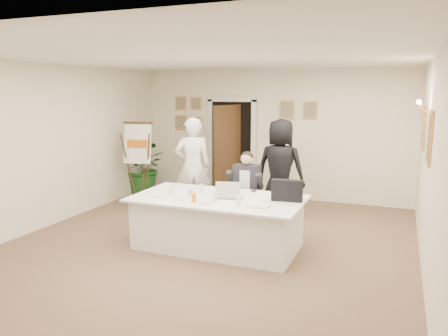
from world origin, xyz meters
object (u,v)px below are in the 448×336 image
object	(u,v)px
potted_palm	(144,167)
laptop_bag	(287,191)
steel_jug	(190,194)
standing_man	(193,166)
seated_man	(246,191)
oj_glass	(194,198)
laptop	(231,188)
standing_woman	(280,169)
paper_stack	(258,205)
flip_chart	(140,166)
conference_table	(218,222)

from	to	relation	value
potted_palm	laptop_bag	bearing A→B (deg)	-32.33
steel_jug	standing_man	bearing A→B (deg)	114.78
seated_man	oj_glass	distance (m)	1.39
seated_man	laptop	bearing A→B (deg)	-76.28
seated_man	standing_man	size ratio (longest dim) A/B	0.74
laptop_bag	oj_glass	world-z (taller)	laptop_bag
standing_woman	laptop_bag	distance (m)	1.84
seated_man	paper_stack	bearing A→B (deg)	-54.10
seated_man	flip_chart	size ratio (longest dim) A/B	0.81
conference_table	standing_man	world-z (taller)	standing_man
seated_man	laptop	world-z (taller)	seated_man
potted_palm	steel_jug	xyz separation A→B (m)	(2.59, -2.85, 0.22)
seated_man	standing_man	bearing A→B (deg)	165.00
paper_stack	potted_palm	bearing A→B (deg)	141.24
conference_table	laptop	size ratio (longest dim) A/B	6.76
potted_palm	paper_stack	distance (m)	4.73
laptop	oj_glass	xyz separation A→B (m)	(-0.37, -0.49, -0.07)
potted_palm	laptop_bag	world-z (taller)	potted_palm
flip_chart	steel_jug	xyz separation A→B (m)	(2.19, -2.05, 0.05)
laptop_bag	conference_table	bearing A→B (deg)	-176.13
potted_palm	steel_jug	distance (m)	3.86
standing_woman	paper_stack	size ratio (longest dim) A/B	5.93
laptop	steel_jug	bearing A→B (deg)	-170.75
standing_man	potted_palm	xyz separation A→B (m)	(-1.81, 1.16, -0.31)
laptop	standing_woman	bearing A→B (deg)	67.25
seated_man	steel_jug	xyz separation A→B (m)	(-0.49, -1.10, 0.15)
standing_woman	oj_glass	bearing A→B (deg)	78.79
conference_table	potted_palm	bearing A→B (deg)	137.87
flip_chart	steel_jug	distance (m)	3.00
conference_table	paper_stack	world-z (taller)	paper_stack
seated_man	steel_jug	distance (m)	1.22
laptop_bag	laptop	bearing A→B (deg)	-179.43
standing_man	potted_palm	bearing A→B (deg)	-61.89
laptop	oj_glass	world-z (taller)	laptop
seated_man	laptop_bag	size ratio (longest dim) A/B	3.08
steel_jug	flip_chart	bearing A→B (deg)	136.87
standing_man	laptop_bag	distance (m)	2.55
potted_palm	conference_table	bearing A→B (deg)	-42.13
potted_palm	laptop	world-z (taller)	potted_palm
standing_man	laptop_bag	world-z (taller)	standing_man
laptop_bag	paper_stack	bearing A→B (deg)	-128.92
seated_man	laptop_bag	distance (m)	1.20
standing_man	paper_stack	world-z (taller)	standing_man
flip_chart	laptop_bag	xyz separation A→B (m)	(3.57, -1.72, 0.15)
potted_palm	flip_chart	bearing A→B (deg)	-63.29
oj_glass	paper_stack	bearing A→B (deg)	8.62
potted_palm	oj_glass	size ratio (longest dim) A/B	9.45
standing_man	standing_woman	xyz separation A→B (m)	(1.60, 0.40, -0.00)
seated_man	flip_chart	world-z (taller)	flip_chart
paper_stack	oj_glass	size ratio (longest dim) A/B	2.39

